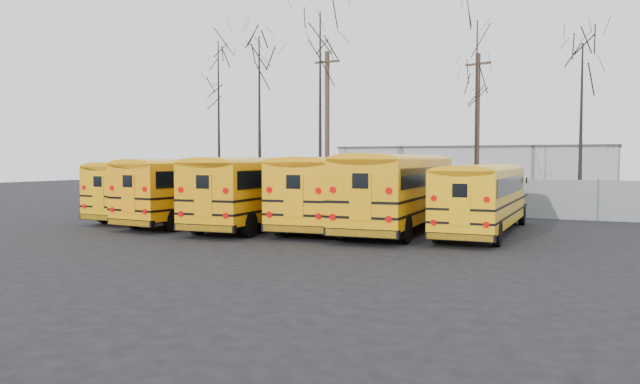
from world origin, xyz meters
The scene contains 16 objects.
ground centered at (0.00, 0.00, 0.00)m, with size 120.00×120.00×0.00m, color black.
fence centered at (0.00, 12.00, 1.00)m, with size 40.00×0.04×2.00m, color gray.
distant_building centered at (2.00, 32.00, 2.00)m, with size 22.00×8.00×4.00m, color #BBBAB5.
bus_a centered at (-7.81, 3.96, 1.72)m, with size 2.95×10.61×2.94m.
bus_b centered at (-4.60, 2.83, 1.81)m, with size 3.57×11.22×3.09m.
bus_c centered at (-1.44, 2.53, 1.85)m, with size 3.38×11.41×3.15m.
bus_d centered at (1.66, 3.69, 1.86)m, with size 3.64×11.53×3.18m.
bus_e centered at (4.55, 3.61, 1.93)m, with size 3.42×11.91×3.30m.
bus_f centered at (7.97, 3.82, 1.68)m, with size 2.61×10.29×2.86m.
utility_pole_left centered at (-5.02, 17.07, 5.29)m, with size 1.83×0.32×10.30m.
utility_pole_right centered at (5.21, 16.31, 4.79)m, with size 1.61×0.64×9.31m.
tree_0 centered at (-14.26, 17.65, 5.94)m, with size 0.26×0.26×11.87m, color black.
tree_1 centered at (-10.11, 16.66, 5.84)m, with size 0.26×0.26×11.69m, color black.
tree_2 centered at (-5.37, 16.70, 6.46)m, with size 0.26×0.26×12.92m, color black.
tree_3 centered at (5.67, 13.68, 5.35)m, with size 0.26×0.26×10.71m, color black.
tree_4 centered at (10.97, 15.65, 4.67)m, with size 0.26×0.26×9.35m, color black.
Camera 1 is at (12.80, -21.45, 3.02)m, focal length 35.00 mm.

